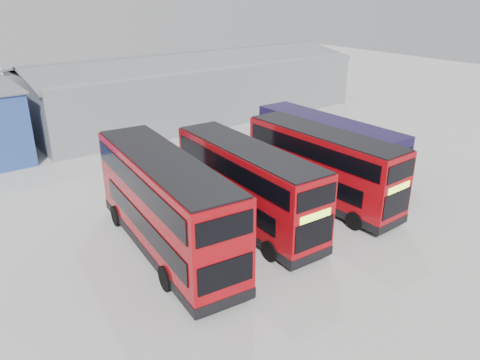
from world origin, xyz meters
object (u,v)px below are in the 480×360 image
Objects in this scene: maintenance_shed at (192,86)px; double_decker_centre at (247,187)px; double_decker_right at (322,167)px; double_decker_left at (166,207)px; single_decker_blue at (327,142)px.

double_decker_centre is (-9.68, -21.25, -0.51)m from maintenance_shed.
double_decker_centre reaches higher than double_decker_right.
double_decker_left reaches higher than double_decker_right.
maintenance_shed is 23.35m from double_decker_centre.
double_decker_left is at bearing -123.88° from maintenance_shed.
double_decker_left reaches higher than double_decker_centre.
double_decker_centre is 10.54m from single_decker_blue.
single_decker_blue is at bearing -89.61° from maintenance_shed.
double_decker_centre is at bearing 21.31° from single_decker_blue.
double_decker_left is 14.84m from single_decker_blue.
double_decker_right is at bearing -176.53° from double_decker_left.
maintenance_shed is at bearing 67.88° from double_decker_centre.
double_decker_centre is at bearing -114.49° from maintenance_shed.
single_decker_blue is (4.77, 4.10, -0.51)m from double_decker_right.
double_decker_centre is 1.01× the size of double_decker_right.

